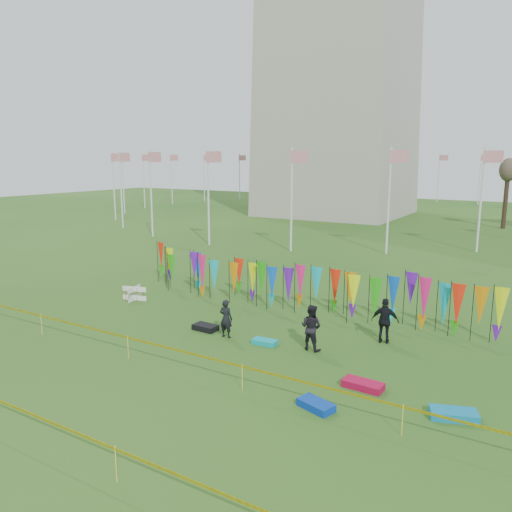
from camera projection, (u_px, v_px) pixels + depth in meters
The scene contains 14 objects.
ground at pixel (192, 358), 18.20m from camera, with size 160.00×160.00×0.00m, color #204914.
flagpole_ring at pixel (337, 183), 64.84m from camera, with size 57.40×56.16×8.00m.
banner_row at pixel (292, 281), 23.99m from camera, with size 18.64×0.64×2.24m.
caution_tape_near at pixel (163, 348), 17.09m from camera, with size 26.00×0.02×0.90m.
caution_tape_far at pixel (25, 413), 12.70m from camera, with size 26.00×0.02×0.90m.
box_kite at pixel (134, 293), 25.51m from camera, with size 0.67×0.67×0.75m.
person_left at pixel (226, 318), 20.16m from camera, with size 0.58×0.42×1.58m, color black.
person_mid at pixel (311, 327), 18.84m from camera, with size 0.86×0.53×1.76m, color black.
person_right at pixel (385, 321), 19.53m from camera, with size 1.06×0.60×1.80m, color black.
kite_bag_turquoise at pixel (265, 342), 19.51m from camera, with size 0.96×0.48×0.19m, color #0BA1AC.
kite_bag_blue at pixel (316, 405), 14.48m from camera, with size 1.07×0.56×0.22m, color #0A38AC.
kite_bag_red at pixel (363, 385), 15.76m from camera, with size 1.27×0.58×0.23m, color #AB0B34.
kite_bag_black at pixel (205, 327), 21.13m from camera, with size 1.03×0.60×0.24m, color black.
kite_bag_teal at pixel (454, 414), 13.93m from camera, with size 1.28×0.61×0.24m, color #0C7CAC.
Camera 1 is at (10.88, -13.45, 7.14)m, focal length 35.00 mm.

